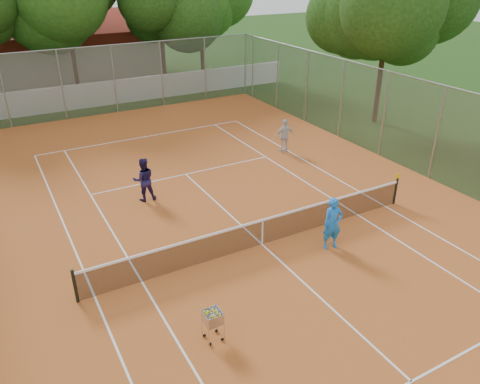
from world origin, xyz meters
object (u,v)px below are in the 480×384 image
player_far_right (285,136)px  clubhouse (46,49)px  tennis_net (262,232)px  player_near (333,223)px  ball_hopper (213,324)px  player_far_left (144,179)px

player_far_right → clubhouse: bearing=-62.7°
tennis_net → player_far_right: bearing=51.2°
player_near → ball_hopper: size_ratio=1.90×
player_far_right → ball_hopper: 12.88m
clubhouse → player_far_left: bearing=-90.7°
player_near → player_far_right: 8.46m
clubhouse → ball_hopper: size_ratio=17.60×
ball_hopper → player_near: bearing=8.0°
player_far_left → player_far_right: player_far_left is taller
player_far_left → clubhouse: bearing=-82.8°
clubhouse → player_far_right: bearing=-72.1°
player_far_right → player_far_left: bearing=21.3°
tennis_net → player_far_left: (-2.31, 4.95, 0.38)m
clubhouse → player_far_left: size_ratio=9.45×
player_far_right → ball_hopper: (-8.55, -9.62, -0.35)m
clubhouse → ball_hopper: bearing=-92.3°
player_near → tennis_net: bearing=160.3°
tennis_net → clubhouse: (-2.00, 29.00, 1.69)m
player_far_left → tennis_net: bearing=123.0°
player_near → player_far_right: (3.38, 7.75, -0.07)m
clubhouse → ball_hopper: clubhouse is taller
player_near → clubhouse: bearing=110.4°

